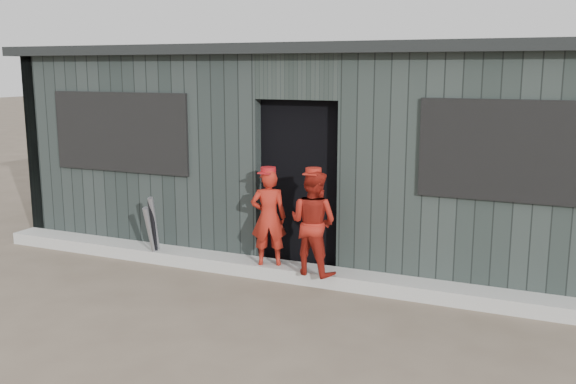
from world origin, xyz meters
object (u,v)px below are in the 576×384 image
at_px(bat_mid, 155,229).
at_px(player_red_right, 313,223).
at_px(player_red_left, 269,217).
at_px(bat_right, 154,232).
at_px(player_grey_back, 346,220).
at_px(bat_left, 150,235).
at_px(dugout, 339,149).

relative_size(bat_mid, player_red_right, 0.75).
relative_size(player_red_left, player_red_right, 0.96).
distance_m(player_red_left, player_red_right, 0.59).
relative_size(bat_right, player_grey_back, 0.69).
distance_m(player_red_left, player_grey_back, 0.98).
xyz_separation_m(bat_mid, bat_right, (-0.00, -0.03, -0.03)).
xyz_separation_m(player_red_left, player_red_right, (0.58, -0.10, 0.02)).
height_order(bat_left, dugout, dugout).
height_order(bat_left, player_red_right, player_red_right).
bearing_deg(bat_left, bat_right, 97.44).
height_order(player_red_left, dugout, dugout).
distance_m(player_red_left, dugout, 1.85).
relative_size(bat_left, player_red_right, 0.67).
bearing_deg(dugout, bat_right, -133.39).
relative_size(bat_mid, player_grey_back, 0.74).
xyz_separation_m(player_red_left, player_grey_back, (0.68, 0.70, -0.12)).
distance_m(bat_mid, player_grey_back, 2.31).
height_order(bat_right, dugout, dugout).
height_order(bat_left, bat_mid, bat_mid).
relative_size(player_red_right, player_grey_back, 0.98).
bearing_deg(bat_mid, dugout, 46.23).
xyz_separation_m(bat_right, dugout, (1.72, 1.82, 0.89)).
distance_m(bat_mid, player_red_left, 1.52).
bearing_deg(bat_mid, bat_left, -85.16).
bearing_deg(dugout, bat_left, -131.83).
distance_m(bat_left, bat_mid, 0.13).
distance_m(bat_right, player_red_left, 1.53).
height_order(bat_mid, player_red_left, player_red_left).
height_order(player_red_right, player_grey_back, player_red_right).
bearing_deg(bat_right, bat_mid, 85.76).
height_order(bat_left, player_red_left, player_red_left).
height_order(bat_mid, dugout, dugout).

